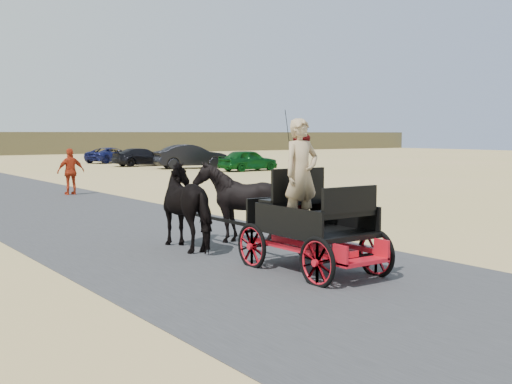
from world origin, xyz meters
TOP-DOWN VIEW (x-y plane):
  - ground at (0.00, 0.00)m, footprint 140.00×140.00m
  - road at (0.00, 0.00)m, footprint 6.00×140.00m
  - carriage at (0.48, -1.41)m, footprint 1.30×2.40m
  - horse_left at (-0.07, 1.59)m, footprint 0.91×2.01m
  - horse_right at (1.03, 1.59)m, footprint 1.37×1.54m
  - driver_man at (0.28, -1.36)m, footprint 0.66×0.43m
  - passenger_woman at (0.78, -0.81)m, footprint 0.77×0.60m
  - pedestrian at (1.77, 13.83)m, footprint 1.01×0.42m
  - car_a at (15.72, 22.51)m, footprint 3.88×1.77m
  - car_b at (14.30, 26.96)m, footprint 4.89×2.53m
  - car_c at (13.02, 31.49)m, footprint 4.27×1.82m
  - car_d at (13.12, 37.23)m, footprint 4.66×3.44m

SIDE VIEW (x-z plane):
  - ground at x=0.00m, z-range 0.00..0.00m
  - road at x=0.00m, z-range 0.00..0.01m
  - carriage at x=0.48m, z-range 0.00..0.72m
  - car_d at x=13.12m, z-range 0.00..1.18m
  - car_c at x=13.02m, z-range 0.00..1.23m
  - car_a at x=15.72m, z-range 0.00..1.29m
  - car_b at x=14.30m, z-range 0.00..1.53m
  - horse_left at x=-0.07m, z-range 0.00..1.70m
  - horse_right at x=1.03m, z-range 0.00..1.70m
  - pedestrian at x=1.77m, z-range 0.00..1.73m
  - passenger_woman at x=0.78m, z-range 0.72..2.30m
  - driver_man at x=0.28m, z-range 0.72..2.52m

